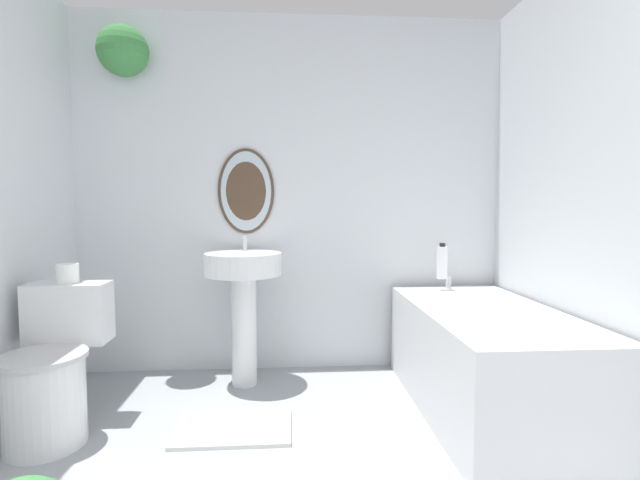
{
  "coord_description": "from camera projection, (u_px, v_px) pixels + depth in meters",
  "views": [
    {
      "loc": [
        -0.03,
        -0.4,
        1.13
      ],
      "look_at": [
        0.12,
        1.72,
        0.97
      ],
      "focal_mm": 26.0,
      "sensor_mm": 36.0,
      "label": 1
    }
  ],
  "objects": [
    {
      "name": "toilet_paper_roll",
      "position": [
        67.0,
        273.0,
        2.4
      ],
      "size": [
        0.11,
        0.11,
        0.1
      ],
      "color": "white",
      "rests_on": "toilet"
    },
    {
      "name": "shampoo_bottle",
      "position": [
        442.0,
        262.0,
        3.05
      ],
      "size": [
        0.07,
        0.07,
        0.24
      ],
      "color": "white",
      "rests_on": "bathtub"
    },
    {
      "name": "toilet",
      "position": [
        52.0,
        372.0,
        2.24
      ],
      "size": [
        0.4,
        0.56,
        0.73
      ],
      "color": "white",
      "rests_on": "ground_plane"
    },
    {
      "name": "wall_back",
      "position": [
        280.0,
        186.0,
        3.16
      ],
      "size": [
        2.98,
        0.32,
        2.4
      ],
      "color": "silver",
      "rests_on": "ground_plane"
    },
    {
      "name": "bath_mat",
      "position": [
        234.0,
        428.0,
        2.34
      ],
      "size": [
        0.58,
        0.39,
        0.02
      ],
      "color": "silver",
      "rests_on": "ground_plane"
    },
    {
      "name": "pedestal_sink",
      "position": [
        244.0,
        288.0,
        2.89
      ],
      "size": [
        0.48,
        0.48,
        0.94
      ],
      "color": "white",
      "rests_on": "ground_plane"
    },
    {
      "name": "bathtub",
      "position": [
        486.0,
        358.0,
        2.53
      ],
      "size": [
        0.72,
        1.43,
        0.65
      ],
      "color": "silver",
      "rests_on": "ground_plane"
    }
  ]
}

